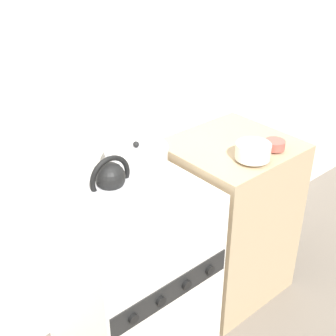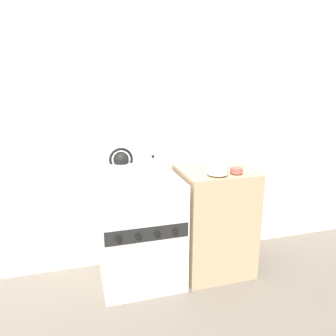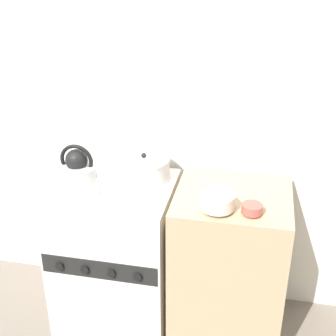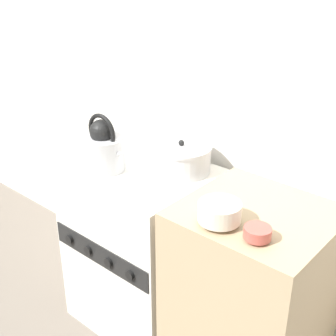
{
  "view_description": "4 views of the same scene",
  "coord_description": "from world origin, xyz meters",
  "px_view_note": "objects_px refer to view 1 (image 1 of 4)",
  "views": [
    {
      "loc": [
        -0.95,
        -1.07,
        1.95
      ],
      "look_at": [
        0.21,
        0.27,
        0.94
      ],
      "focal_mm": 50.0,
      "sensor_mm": 36.0,
      "label": 1
    },
    {
      "loc": [
        -0.46,
        -2.11,
        1.63
      ],
      "look_at": [
        0.24,
        0.29,
        0.95
      ],
      "focal_mm": 35.0,
      "sensor_mm": 36.0,
      "label": 2
    },
    {
      "loc": [
        0.74,
        -1.81,
        2.08
      ],
      "look_at": [
        0.3,
        0.32,
        1.0
      ],
      "focal_mm": 50.0,
      "sensor_mm": 36.0,
      "label": 3
    },
    {
      "loc": [
        1.41,
        -1.14,
        1.85
      ],
      "look_at": [
        0.2,
        0.25,
        0.97
      ],
      "focal_mm": 50.0,
      "sensor_mm": 36.0,
      "label": 4
    }
  ],
  "objects_px": {
    "stove": "(132,275)",
    "small_ceramic_bowl": "(275,145)",
    "enamel_bowl": "(253,151)",
    "kettle": "(112,196)",
    "cooking_pot": "(137,160)"
  },
  "relations": [
    {
      "from": "enamel_bowl",
      "to": "kettle",
      "type": "bearing_deg",
      "value": 173.88
    },
    {
      "from": "enamel_bowl",
      "to": "small_ceramic_bowl",
      "type": "height_order",
      "value": "enamel_bowl"
    },
    {
      "from": "stove",
      "to": "enamel_bowl",
      "type": "xyz_separation_m",
      "value": [
        0.58,
        -0.18,
        0.52
      ]
    },
    {
      "from": "stove",
      "to": "enamel_bowl",
      "type": "relative_size",
      "value": 5.44
    },
    {
      "from": "kettle",
      "to": "enamel_bowl",
      "type": "xyz_separation_m",
      "value": [
        0.72,
        -0.08,
        -0.03
      ]
    },
    {
      "from": "kettle",
      "to": "enamel_bowl",
      "type": "distance_m",
      "value": 0.73
    },
    {
      "from": "kettle",
      "to": "enamel_bowl",
      "type": "relative_size",
      "value": 1.7
    },
    {
      "from": "cooking_pot",
      "to": "small_ceramic_bowl",
      "type": "xyz_separation_m",
      "value": [
        0.6,
        -0.3,
        -0.01
      ]
    },
    {
      "from": "enamel_bowl",
      "to": "small_ceramic_bowl",
      "type": "relative_size",
      "value": 1.63
    },
    {
      "from": "stove",
      "to": "cooking_pot",
      "type": "distance_m",
      "value": 0.54
    },
    {
      "from": "stove",
      "to": "enamel_bowl",
      "type": "distance_m",
      "value": 0.8
    },
    {
      "from": "kettle",
      "to": "cooking_pot",
      "type": "bearing_deg",
      "value": 38.12
    },
    {
      "from": "stove",
      "to": "small_ceramic_bowl",
      "type": "relative_size",
      "value": 8.89
    },
    {
      "from": "stove",
      "to": "cooking_pot",
      "type": "relative_size",
      "value": 3.08
    },
    {
      "from": "kettle",
      "to": "cooking_pot",
      "type": "relative_size",
      "value": 0.96
    }
  ]
}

